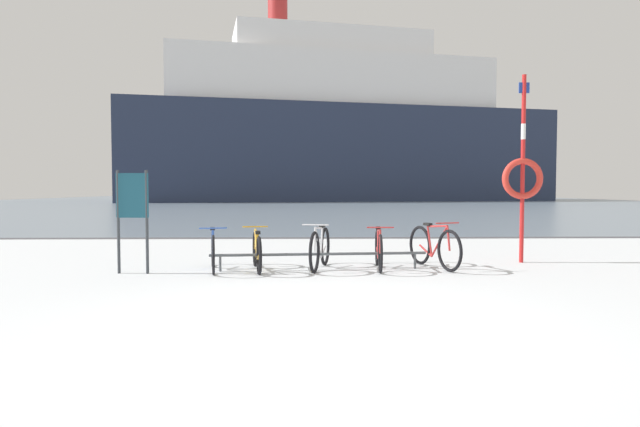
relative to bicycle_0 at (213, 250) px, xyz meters
The scene contains 10 objects.
ground 50.12m from the bicycle_0, 87.89° to the left, with size 80.00×132.00×0.08m.
bike_rack 1.87m from the bicycle_0, ahead, with size 3.84×0.35×0.31m.
bicycle_0 is the anchor object (origin of this frame).
bicycle_1 0.77m from the bicycle_0, ahead, with size 0.46×1.62×0.75m.
bicycle_2 1.89m from the bicycle_0, ahead, with size 0.53×1.64×0.83m.
bicycle_3 2.93m from the bicycle_0, ahead, with size 0.46×1.66×0.79m.
bicycle_4 3.96m from the bicycle_0, ahead, with size 0.66×1.65×0.85m.
info_sign 1.55m from the bicycle_0, 167.04° to the right, with size 0.55×0.09×1.75m.
rescue_post 6.05m from the bicycle_0, ahead, with size 0.80×0.12×3.62m.
ferry_ship 56.37m from the bicycle_0, 84.71° to the left, with size 51.62×22.28×24.68m.
Camera 1 is at (-0.17, -5.62, 1.43)m, focal length 30.25 mm.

